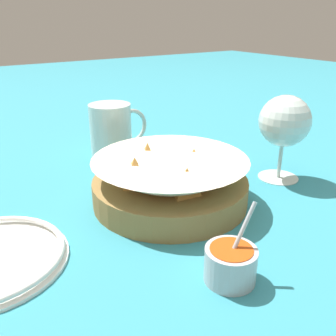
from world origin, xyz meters
TOP-DOWN VIEW (x-y plane):
  - ground_plane at (0.00, 0.00)m, footprint 4.00×4.00m
  - food_basket at (-0.00, -0.01)m, footprint 0.26×0.26m
  - sauce_cup at (-0.05, -0.22)m, footprint 0.07×0.06m
  - wine_glass at (0.23, -0.05)m, footprint 0.09×0.09m
  - beer_mug at (0.02, 0.24)m, footprint 0.13×0.09m

SIDE VIEW (x-z plane):
  - ground_plane at x=0.00m, z-range 0.00..0.00m
  - sauce_cup at x=-0.05m, z-range -0.02..0.07m
  - food_basket at x=0.00m, z-range -0.01..0.08m
  - beer_mug at x=0.02m, z-range 0.00..0.11m
  - wine_glass at x=0.23m, z-range 0.03..0.19m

